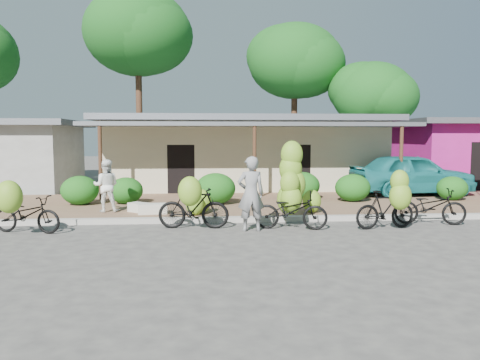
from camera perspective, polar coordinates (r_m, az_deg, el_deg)
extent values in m
plane|color=#423F3D|center=(11.52, 5.08, -6.83)|extent=(100.00, 100.00, 0.00)
cube|color=#846447|center=(16.38, 2.18, -3.00)|extent=(60.00, 6.00, 0.12)
cube|color=#A8A399|center=(13.44, 3.66, -4.76)|extent=(60.00, 0.25, 0.15)
cube|color=#BDB08F|center=(22.20, 0.40, 3.02)|extent=(12.00, 6.00, 3.10)
cube|color=slate|center=(22.20, 0.40, 7.34)|extent=(13.00, 7.00, 0.25)
cube|color=black|center=(19.29, 1.14, 1.35)|extent=(1.40, 0.12, 2.20)
cube|color=slate|center=(18.21, 1.48, 6.79)|extent=(13.00, 2.00, 0.15)
cylinder|color=#4B2F1E|center=(17.63, -16.64, 1.83)|extent=(0.14, 0.14, 2.85)
cylinder|color=#4B2F1E|center=(17.33, 1.77, 1.99)|extent=(0.14, 0.14, 2.85)
cylinder|color=#4B2F1E|center=(18.79, 19.02, 1.95)|extent=(0.14, 0.14, 2.85)
cube|color=#BD1D83|center=(25.35, 24.80, 2.70)|extent=(5.00, 5.00, 3.00)
cube|color=slate|center=(25.35, 24.94, 6.37)|extent=(6.00, 6.00, 0.25)
cube|color=#A4A59F|center=(23.93, -26.89, 2.38)|extent=(6.00, 5.00, 2.90)
cube|color=slate|center=(23.92, -27.04, 6.14)|extent=(7.00, 6.00, 0.25)
cylinder|color=#4B2F1E|center=(27.41, -12.20, 9.18)|extent=(0.36, 0.36, 8.71)
ellipsoid|color=#124110|center=(27.96, -12.36, 17.11)|extent=(5.98, 5.98, 4.78)
ellipsoid|color=#124110|center=(28.38, -13.33, 17.53)|extent=(5.08, 5.08, 4.06)
cylinder|color=#4B2F1E|center=(28.15, 6.62, 7.68)|extent=(0.36, 0.36, 7.26)
ellipsoid|color=#124110|center=(28.48, 6.69, 14.18)|extent=(5.48, 5.48, 4.38)
ellipsoid|color=#124110|center=(28.73, 5.56, 14.72)|extent=(4.66, 4.66, 3.73)
cylinder|color=#4B2F1E|center=(27.27, 15.72, 5.30)|extent=(0.36, 0.36, 5.06)
ellipsoid|color=#124110|center=(27.37, 15.84, 10.01)|extent=(4.45, 4.45, 3.56)
ellipsoid|color=#124110|center=(27.52, 14.64, 10.64)|extent=(3.79, 3.79, 3.03)
ellipsoid|color=#125114|center=(16.74, -18.95, -1.20)|extent=(1.26, 1.14, 0.99)
ellipsoid|color=#125114|center=(16.57, -13.74, -1.25)|extent=(1.17, 1.05, 0.91)
ellipsoid|color=#125114|center=(15.99, -3.01, -1.06)|extent=(1.37, 1.24, 1.07)
ellipsoid|color=#125114|center=(17.48, 7.62, -0.67)|extent=(1.29, 1.16, 1.00)
ellipsoid|color=#125114|center=(17.16, 13.57, -0.92)|extent=(1.26, 1.13, 0.98)
ellipsoid|color=#125114|center=(18.72, 24.44, -0.92)|extent=(1.11, 1.00, 0.87)
imported|color=black|center=(12.93, -24.53, -3.82)|extent=(1.90, 1.07, 0.95)
ellipsoid|color=#7CB02C|center=(12.34, -26.34, -1.84)|extent=(0.63, 0.54, 0.79)
imported|color=black|center=(12.38, -5.69, -3.36)|extent=(1.91, 0.72, 1.12)
ellipsoid|color=#7CB02C|center=(11.67, -6.12, -1.38)|extent=(0.60, 0.51, 0.75)
imported|color=black|center=(12.30, 6.22, -3.70)|extent=(1.99, 1.04, 1.00)
ellipsoid|color=#7CB02C|center=(12.82, 6.06, -2.35)|extent=(0.69, 0.59, 0.87)
ellipsoid|color=#7CB02C|center=(12.77, 6.53, -0.53)|extent=(0.67, 0.57, 0.84)
ellipsoid|color=#7CB02C|center=(12.73, 6.19, 1.36)|extent=(0.62, 0.53, 0.78)
ellipsoid|color=#7CB02C|center=(12.71, 6.34, 3.10)|extent=(0.60, 0.51, 0.75)
ellipsoid|color=#7CB02C|center=(12.46, 6.25, -2.31)|extent=(0.57, 0.49, 0.72)
ellipsoid|color=#7CB02C|center=(12.41, 6.09, -0.38)|extent=(0.52, 0.44, 0.65)
imported|color=black|center=(12.88, 17.28, -3.45)|extent=(1.77, 0.79, 1.02)
ellipsoid|color=#7CB02C|center=(12.29, 18.96, -1.88)|extent=(0.55, 0.47, 0.69)
ellipsoid|color=#7CB02C|center=(12.29, 18.88, -0.14)|extent=(0.46, 0.39, 0.58)
imported|color=black|center=(13.93, 22.16, -3.02)|extent=(2.00, 1.08, 1.00)
ellipsoid|color=#7CB02C|center=(13.75, -5.54, -2.95)|extent=(0.53, 0.45, 0.67)
ellipsoid|color=#7CB02C|center=(14.15, -4.72, -2.59)|extent=(0.58, 0.49, 0.73)
ellipsoid|color=#7CB02C|center=(14.33, 8.74, -2.58)|extent=(0.56, 0.48, 0.71)
cube|color=beige|center=(14.27, -10.61, -3.46)|extent=(0.89, 0.50, 0.30)
cube|color=beige|center=(14.65, -12.05, -3.30)|extent=(0.82, 0.77, 0.28)
imported|color=gray|center=(11.94, 1.33, -1.70)|extent=(0.74, 0.53, 1.92)
imported|color=white|center=(14.89, -16.01, -0.68)|extent=(0.79, 0.62, 1.61)
imported|color=#1A7678|center=(19.72, 20.20, 0.67)|extent=(5.02, 2.37, 1.66)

